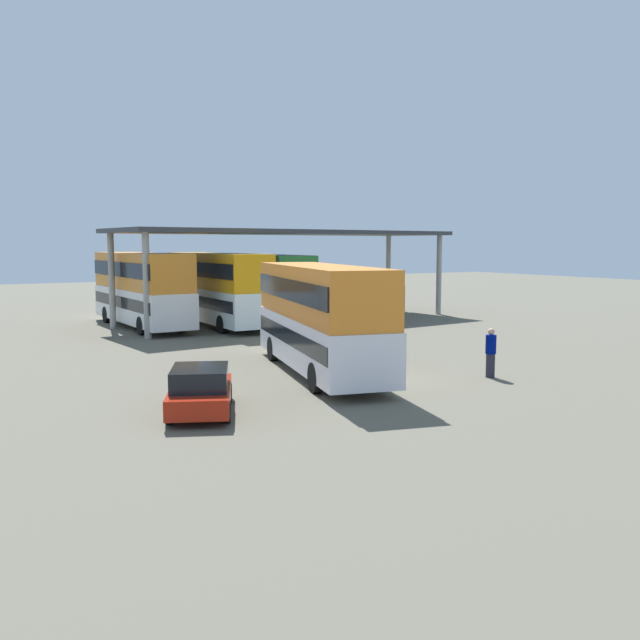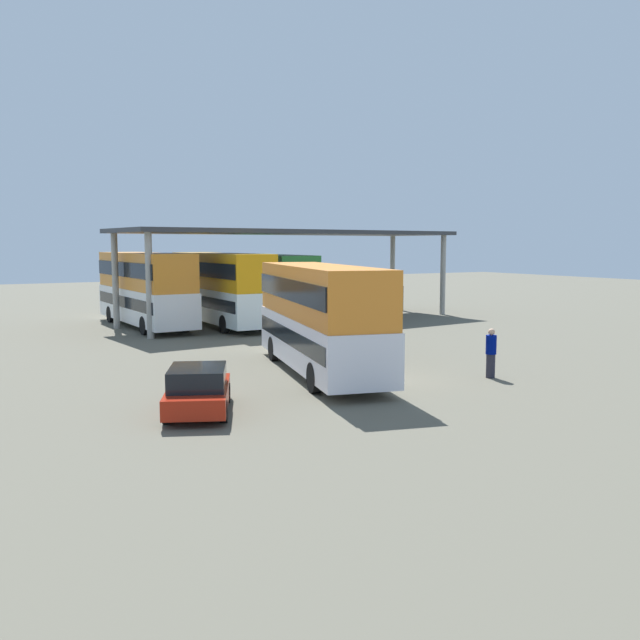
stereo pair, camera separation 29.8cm
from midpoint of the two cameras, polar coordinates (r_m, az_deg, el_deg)
name	(u,v)px [view 2 (the right image)]	position (r m, az deg, el deg)	size (l,w,h in m)	color
ground_plane	(372,381)	(24.10, 4.71, -5.12)	(140.00, 140.00, 0.00)	#5B584A
double_decker_main	(320,314)	(25.14, 0.33, 0.47)	(4.80, 10.62, 4.01)	white
parked_hatchback	(198,390)	(19.71, -9.73, -5.78)	(3.05, 4.13, 1.35)	#A51E0E
double_decker_near_canopy	(145,287)	(40.65, -14.24, 2.73)	(2.94, 11.19, 4.29)	white
double_decker_mid_row	(220,286)	(40.39, -8.12, 2.82)	(2.52, 10.82, 4.27)	white
double_decker_far_right	(271,284)	(43.40, -3.94, 3.02)	(3.25, 10.23, 4.13)	silver
depot_canopy	(294,236)	(42.59, -2.01, 7.06)	(22.55, 8.59, 5.65)	#33353A
pedestrian_waiting	(491,353)	(25.26, 14.43, -2.70)	(0.38, 0.38, 1.79)	#262633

